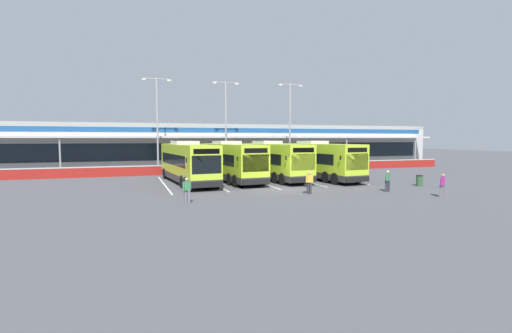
{
  "coord_description": "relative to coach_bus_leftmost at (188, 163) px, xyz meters",
  "views": [
    {
      "loc": [
        -11.29,
        -27.24,
        4.03
      ],
      "look_at": [
        -0.88,
        3.0,
        1.6
      ],
      "focal_mm": 26.02,
      "sensor_mm": 36.0,
      "label": 1
    }
  ],
  "objects": [
    {
      "name": "terminal_building",
      "position": [
        6.28,
        20.61,
        1.23
      ],
      "size": [
        70.0,
        13.0,
        6.0
      ],
      "color": "#B7B7B2",
      "rests_on": "ground"
    },
    {
      "name": "bay_stripe_mid_east",
      "position": [
        14.68,
        -0.29,
        -1.78
      ],
      "size": [
        0.14,
        13.0,
        0.01
      ],
      "primitive_type": "cube",
      "color": "silver",
      "rests_on": "ground"
    },
    {
      "name": "ground_plane",
      "position": [
        6.28,
        -6.29,
        -1.79
      ],
      "size": [
        200.0,
        200.0,
        0.0
      ],
      "primitive_type": "plane",
      "color": "#4C4C51"
    },
    {
      "name": "pedestrian_in_dark_coat",
      "position": [
        15.3,
        -13.86,
        -0.91
      ],
      "size": [
        0.51,
        0.36,
        1.62
      ],
      "color": "slate",
      "rests_on": "ground"
    },
    {
      "name": "bay_stripe_west",
      "position": [
        2.08,
        -0.29,
        -1.78
      ],
      "size": [
        0.14,
        13.0,
        0.01
      ],
      "primitive_type": "cube",
      "color": "silver",
      "rests_on": "ground"
    },
    {
      "name": "coach_bus_left_centre",
      "position": [
        4.1,
        0.52,
        0.0
      ],
      "size": [
        3.82,
        12.33,
        3.78
      ],
      "color": "#B7DB2D",
      "rests_on": "ground"
    },
    {
      "name": "bay_stripe_mid_west",
      "position": [
        6.28,
        -0.29,
        -1.78
      ],
      "size": [
        0.14,
        13.0,
        0.01
      ],
      "primitive_type": "cube",
      "color": "silver",
      "rests_on": "ground"
    },
    {
      "name": "lamp_post_west",
      "position": [
        -1.78,
        11.01,
        4.5
      ],
      "size": [
        3.24,
        0.28,
        11.0
      ],
      "color": "#9E9EA3",
      "rests_on": "ground"
    },
    {
      "name": "litter_bin",
      "position": [
        18.24,
        -8.55,
        -1.32
      ],
      "size": [
        0.54,
        0.54,
        0.93
      ],
      "color": "#2D5133",
      "rests_on": "ground"
    },
    {
      "name": "pedestrian_child",
      "position": [
        -1.67,
        -10.71,
        -0.91
      ],
      "size": [
        0.54,
        0.29,
        1.62
      ],
      "color": "slate",
      "rests_on": "ground"
    },
    {
      "name": "pedestrian_near_bin",
      "position": [
        13.46,
        -10.45,
        -0.91
      ],
      "size": [
        0.48,
        0.4,
        1.62
      ],
      "color": "#33333D",
      "rests_on": "ground"
    },
    {
      "name": "coach_bus_right_centre",
      "position": [
        12.74,
        -0.74,
        0.0
      ],
      "size": [
        3.82,
        12.33,
        3.78
      ],
      "color": "#B7DB2D",
      "rests_on": "ground"
    },
    {
      "name": "red_barrier_wall",
      "position": [
        6.28,
        8.21,
        -1.23
      ],
      "size": [
        60.0,
        0.4,
        1.1
      ],
      "color": "maroon",
      "rests_on": "ground"
    },
    {
      "name": "bay_stripe_centre",
      "position": [
        10.48,
        -0.29,
        -1.78
      ],
      "size": [
        0.14,
        13.0,
        0.01
      ],
      "primitive_type": "cube",
      "color": "silver",
      "rests_on": "ground"
    },
    {
      "name": "lamp_post_east",
      "position": [
        14.62,
        10.15,
        4.5
      ],
      "size": [
        3.24,
        0.28,
        11.0
      ],
      "color": "#9E9EA3",
      "rests_on": "ground"
    },
    {
      "name": "coach_bus_centre",
      "position": [
        8.29,
        0.47,
        0.0
      ],
      "size": [
        3.82,
        12.33,
        3.78
      ],
      "color": "#B7DB2D",
      "rests_on": "ground"
    },
    {
      "name": "bay_stripe_far_west",
      "position": [
        -2.12,
        -0.29,
        -1.78
      ],
      "size": [
        0.14,
        13.0,
        0.01
      ],
      "primitive_type": "cube",
      "color": "silver",
      "rests_on": "ground"
    },
    {
      "name": "lamp_post_centre",
      "position": [
        6.4,
        11.03,
        4.5
      ],
      "size": [
        3.24,
        0.28,
        11.0
      ],
      "color": "#9E9EA3",
      "rests_on": "ground"
    },
    {
      "name": "coach_bus_leftmost",
      "position": [
        0.0,
        0.0,
        0.0
      ],
      "size": [
        3.82,
        12.33,
        3.78
      ],
      "color": "#B7DB2D",
      "rests_on": "ground"
    },
    {
      "name": "pedestrian_with_handbag",
      "position": [
        7.33,
        -9.54,
        -0.93
      ],
      "size": [
        0.64,
        0.4,
        1.62
      ],
      "color": "#33333D",
      "rests_on": "ground"
    }
  ]
}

